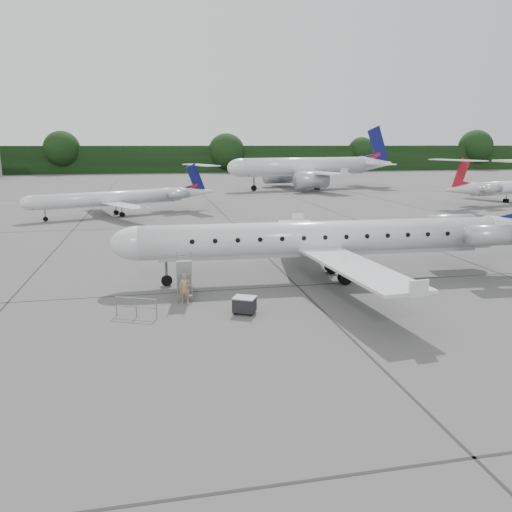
{
  "coord_description": "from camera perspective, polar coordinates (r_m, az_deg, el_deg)",
  "views": [
    {
      "loc": [
        -11.75,
        -24.93,
        8.57
      ],
      "look_at": [
        -6.13,
        2.29,
        2.3
      ],
      "focal_mm": 35.0,
      "sensor_mm": 36.0,
      "label": 1
    }
  ],
  "objects": [
    {
      "name": "safety_railing",
      "position": [
        25.96,
        -13.53,
        -5.77
      ],
      "size": [
        2.04,
        0.98,
        1.0
      ],
      "primitive_type": null,
      "rotation": [
        0.0,
        0.0,
        -0.43
      ],
      "color": "gray",
      "rests_on": "ground"
    },
    {
      "name": "main_regional_jet",
      "position": [
        31.92,
        7.69,
        3.95
      ],
      "size": [
        30.19,
        22.26,
        7.55
      ],
      "primitive_type": null,
      "rotation": [
        0.0,
        0.0,
        -0.04
      ],
      "color": "silver",
      "rests_on": "ground"
    },
    {
      "name": "passenger",
      "position": [
        27.55,
        -8.12,
        -3.7
      ],
      "size": [
        0.7,
        0.54,
        1.7
      ],
      "primitive_type": "imported",
      "rotation": [
        0.0,
        0.0,
        -0.24
      ],
      "color": "#937750",
      "rests_on": "ground"
    },
    {
      "name": "ground",
      "position": [
        28.86,
        12.99,
        -4.9
      ],
      "size": [
        320.0,
        320.0,
        0.0
      ],
      "primitive_type": "plane",
      "color": "#565654",
      "rests_on": "ground"
    },
    {
      "name": "airstair",
      "position": [
        28.78,
        -8.22,
        -2.3
      ],
      "size": [
        0.94,
        2.47,
        2.36
      ],
      "primitive_type": null,
      "rotation": [
        0.0,
        0.0,
        -0.04
      ],
      "color": "silver",
      "rests_on": "ground"
    },
    {
      "name": "bg_regional_left",
      "position": [
        62.82,
        -16.24,
        7.11
      ],
      "size": [
        27.31,
        23.77,
        5.99
      ],
      "primitive_type": null,
      "rotation": [
        0.0,
        0.0,
        0.38
      ],
      "color": "silver",
      "rests_on": "ground"
    },
    {
      "name": "baggage_cart",
      "position": [
        25.82,
        -1.32,
        -5.59
      ],
      "size": [
        1.36,
        1.27,
        0.93
      ],
      "primitive_type": null,
      "rotation": [
        0.0,
        0.0,
        -0.47
      ],
      "color": "black",
      "rests_on": "ground"
    },
    {
      "name": "bg_narrowbody",
      "position": [
        97.7,
        5.55,
        11.14
      ],
      "size": [
        37.53,
        30.24,
        11.99
      ],
      "primitive_type": null,
      "rotation": [
        0.0,
        0.0,
        0.2
      ],
      "color": "silver",
      "rests_on": "ground"
    },
    {
      "name": "treeline",
      "position": [
        155.45,
        -7.46,
        10.92
      ],
      "size": [
        260.0,
        4.0,
        8.0
      ],
      "primitive_type": "cube",
      "color": "black",
      "rests_on": "ground"
    }
  ]
}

